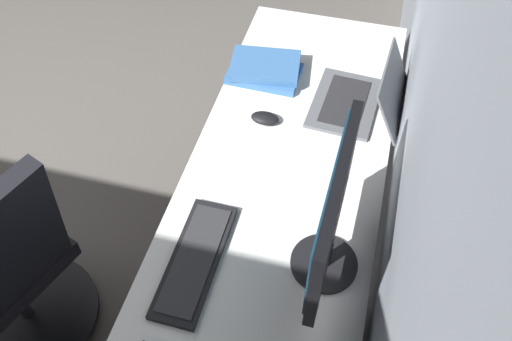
{
  "coord_description": "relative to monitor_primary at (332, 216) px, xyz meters",
  "views": [
    {
      "loc": [
        1.25,
        2.13,
        2.14
      ],
      "look_at": [
        0.29,
        1.88,
        0.95
      ],
      "focal_mm": 37.91,
      "sensor_mm": 36.0,
      "label": 1
    }
  ],
  "objects": [
    {
      "name": "book_stack_near",
      "position": [
        -0.79,
        -0.38,
        -0.22
      ],
      "size": [
        0.23,
        0.29,
        0.06
      ],
      "color": "#38669E",
      "rests_on": "desk"
    },
    {
      "name": "office_chair",
      "position": [
        0.16,
        -1.07,
        -0.52
      ],
      "size": [
        0.56,
        0.6,
        0.97
      ],
      "color": "black",
      "rests_on": "ground"
    },
    {
      "name": "wall_back",
      "position": [
        -0.41,
        0.22,
        0.32
      ],
      "size": [
        4.82,
        0.1,
        2.6
      ],
      "primitive_type": "cube",
      "color": "#8C939E",
      "rests_on": "ground"
    },
    {
      "name": "keyboard_spare",
      "position": [
        0.09,
        -0.37,
        -0.24
      ],
      "size": [
        0.42,
        0.14,
        0.02
      ],
      "color": "black",
      "rests_on": "desk"
    },
    {
      "name": "laptop_leftmost",
      "position": [
        -0.7,
        0.02,
        -0.2
      ],
      "size": [
        0.36,
        0.36,
        0.22
      ],
      "color": "#595B60",
      "rests_on": "desk"
    },
    {
      "name": "mouse_main",
      "position": [
        -0.54,
        -0.31,
        -0.23
      ],
      "size": [
        0.06,
        0.1,
        0.03
      ],
      "primitive_type": "ellipsoid",
      "color": "black",
      "rests_on": "desk"
    },
    {
      "name": "monitor_primary",
      "position": [
        0.0,
        0.0,
        0.0
      ],
      "size": [
        0.51,
        0.2,
        0.43
      ],
      "color": "black",
      "rests_on": "desk"
    },
    {
      "name": "desk",
      "position": [
        -0.12,
        -0.19,
        -0.31
      ],
      "size": [
        2.25,
        0.67,
        0.73
      ],
      "color": "white",
      "rests_on": "ground"
    }
  ]
}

